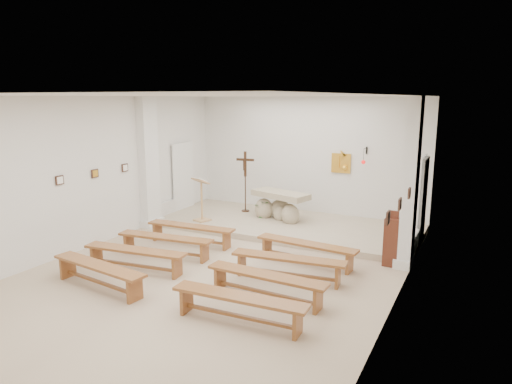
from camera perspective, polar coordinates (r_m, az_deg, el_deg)
The scene contains 31 objects.
ground at distance 9.49m, azimuth -4.77°, elevation -9.72°, with size 7.00×10.00×0.00m, color #CAB692.
wall_left at distance 11.22m, azimuth -20.31°, elevation 2.20°, with size 0.02×10.00×3.50m, color silver.
wall_right at distance 7.78m, azimuth 17.46°, elevation -1.54°, with size 0.02×10.00×3.50m, color silver.
wall_back at distance 13.45m, azimuth 6.33°, elevation 4.32°, with size 7.00×0.02×3.50m, color silver.
ceiling at distance 8.84m, azimuth -5.16°, elevation 11.85°, with size 7.00×10.00×0.02m, color silver.
sanctuary_platform at distance 12.42m, azimuth 3.72°, elevation -4.14°, with size 6.98×3.00×0.15m, color #B9A98E.
pilaster_left at distance 12.57m, azimuth -13.27°, elevation 3.57°, with size 0.26×0.55×3.50m, color white.
pilaster_right at distance 9.74m, azimuth 18.76°, elevation 0.96°, with size 0.26×0.55×3.50m, color white.
gold_wall_relief at distance 13.10m, azimuth 10.58°, elevation 3.56°, with size 0.55×0.04×0.55m, color gold.
sanctuary_lamp at distance 12.66m, azimuth 13.32°, elevation 3.89°, with size 0.11×0.36×0.44m.
station_frame_left_front at distance 10.69m, azimuth -23.34°, elevation 1.37°, with size 0.03×0.20×0.20m, color #3B241A.
station_frame_left_mid at distance 11.34m, azimuth -19.49°, elevation 2.20°, with size 0.03×0.20×0.20m, color #3B241A.
station_frame_left_rear at distance 12.05m, azimuth -16.07°, elevation 2.93°, with size 0.03×0.20×0.20m, color #3B241A.
station_frame_right_front at distance 7.03m, azimuth 16.17°, elevation -3.11°, with size 0.03×0.20×0.20m, color #3B241A.
station_frame_right_mid at distance 7.99m, azimuth 17.55°, elevation -1.44°, with size 0.03×0.20×0.20m, color #3B241A.
station_frame_right_rear at distance 8.95m, azimuth 18.62°, elevation -0.13°, with size 0.03×0.20×0.20m, color #3B241A.
radiator_left at distance 13.41m, azimuth -11.26°, elevation -2.29°, with size 0.10×0.85×0.52m, color silver.
radiator_right at distance 10.76m, azimuth 19.11°, elevation -6.21°, with size 0.10×0.85×0.52m, color silver.
altar at distance 12.66m, azimuth 2.98°, elevation -1.94°, with size 1.76×1.07×0.85m.
lectern at distance 12.48m, azimuth -6.86°, elevation -0.91°, with size 0.52×0.47×1.23m.
crucifix_stand at distance 13.36m, azimuth -1.35°, elevation 1.88°, with size 0.54×0.23×1.78m.
potted_plant at distance 12.84m, azimuth 0.87°, elevation -2.11°, with size 0.44×0.38×0.49m, color #2B6126.
donation_pedestal at distance 9.97m, azimuth 16.67°, elevation -5.95°, with size 0.33×0.33×1.18m.
bench_left_front at distance 11.07m, azimuth -8.16°, elevation -4.72°, with size 2.24×0.50×0.47m.
bench_right_front at distance 9.75m, azimuth 6.31°, elevation -6.96°, with size 2.25×0.55×0.47m.
bench_left_second at distance 10.33m, azimuth -11.27°, elevation -6.05°, with size 2.25×0.62×0.47m.
bench_right_second at distance 8.89m, azimuth 4.06°, elevation -8.79°, with size 2.25×0.62×0.47m.
bench_left_third at distance 9.62m, azimuth -14.88°, elevation -7.55°, with size 2.25×0.62×0.47m.
bench_right_third at distance 8.06m, azimuth 1.30°, elevation -10.98°, with size 2.24×0.44×0.47m.
bench_left_fourth at distance 8.96m, azimuth -19.07°, elevation -9.25°, with size 2.25×0.63×0.47m.
bench_right_fourth at distance 7.27m, azimuth -2.13°, elevation -13.62°, with size 2.24×0.46×0.47m.
Camera 1 is at (4.68, -7.50, 3.46)m, focal length 32.00 mm.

